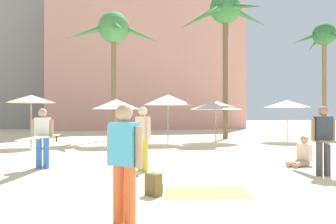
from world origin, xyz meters
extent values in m
plane|color=beige|center=(0.00, 0.00, 0.00)|extent=(120.00, 120.00, 0.00)
cube|color=#DB9989|center=(2.72, 30.95, 6.09)|extent=(18.44, 9.00, 12.19)
cylinder|color=brown|center=(5.10, 14.93, 3.90)|extent=(0.31, 0.31, 7.79)
sphere|color=#387A3D|center=(5.10, 14.93, 7.79)|extent=(1.83, 1.83, 1.83)
cone|color=#387A3D|center=(6.75, 15.18, 7.40)|extent=(2.57, 0.78, 1.16)
cone|color=#387A3D|center=(5.83, 16.36, 7.24)|extent=(1.47, 2.38, 1.47)
cone|color=#387A3D|center=(3.67, 15.67, 7.27)|extent=(2.38, 1.50, 1.42)
cone|color=#387A3D|center=(3.98, 13.75, 7.29)|extent=(2.01, 2.08, 1.37)
cone|color=#387A3D|center=(5.66, 13.34, 7.47)|extent=(1.22, 2.55, 1.03)
cylinder|color=brown|center=(-1.44, 15.47, 3.21)|extent=(0.30, 0.30, 6.42)
sphere|color=#428447|center=(-1.44, 15.47, 6.42)|extent=(1.75, 1.75, 1.75)
cone|color=#428447|center=(0.07, 15.18, 5.99)|extent=(2.37, 0.82, 1.22)
cone|color=#428447|center=(-1.13, 17.02, 6.12)|extent=(0.84, 2.42, 0.96)
cone|color=#428447|center=(-2.98, 15.30, 6.00)|extent=(2.38, 0.64, 1.20)
cone|color=#428447|center=(-1.32, 13.90, 6.07)|extent=(0.57, 2.40, 1.06)
cylinder|color=brown|center=(12.56, 15.88, 3.41)|extent=(0.29, 0.29, 6.82)
sphere|color=#2D6B33|center=(12.56, 15.88, 6.82)|extent=(1.51, 1.51, 1.51)
cone|color=#2D6B33|center=(12.70, 17.12, 6.42)|extent=(0.54, 1.90, 1.10)
cone|color=#2D6B33|center=(11.31, 16.11, 6.50)|extent=(1.93, 0.67, 0.96)
cylinder|color=gray|center=(1.04, 12.48, 1.24)|extent=(0.06, 0.06, 2.47)
cone|color=beige|center=(1.04, 12.48, 2.21)|extent=(2.46, 2.46, 0.52)
cylinder|color=gray|center=(7.57, 12.28, 1.12)|extent=(0.06, 0.06, 2.23)
cone|color=white|center=(7.57, 12.28, 2.04)|extent=(2.44, 2.44, 0.39)
cylinder|color=gray|center=(-5.36, 12.04, 1.18)|extent=(0.06, 0.06, 2.36)
cone|color=beige|center=(-5.36, 12.04, 2.18)|extent=(2.13, 2.13, 0.35)
cylinder|color=gray|center=(3.64, 12.64, 1.09)|extent=(0.06, 0.06, 2.17)
cone|color=beige|center=(3.64, 12.64, 1.95)|extent=(2.78, 2.78, 0.45)
cylinder|color=gray|center=(-1.59, 11.85, 1.10)|extent=(0.06, 0.06, 2.19)
cone|color=beige|center=(-1.59, 11.85, 1.96)|extent=(2.26, 2.26, 0.47)
cube|color=#F4CC4C|center=(-0.60, 1.85, 0.01)|extent=(1.81, 1.38, 0.01)
cube|color=brown|center=(-1.67, 1.83, 0.21)|extent=(0.31, 0.35, 0.42)
cube|color=brown|center=(-1.57, 1.89, 0.13)|extent=(0.16, 0.21, 0.18)
cylinder|color=blue|center=(-4.00, 5.64, 0.43)|extent=(0.18, 0.18, 0.87)
cylinder|color=blue|center=(-4.20, 5.67, 0.43)|extent=(0.18, 0.18, 0.87)
cube|color=white|center=(-4.10, 5.65, 1.15)|extent=(0.43, 0.28, 0.56)
sphere|color=tan|center=(-4.10, 5.65, 1.56)|extent=(0.27, 0.27, 0.24)
cylinder|color=tan|center=(-3.85, 5.62, 1.11)|extent=(0.11, 0.11, 0.53)
cylinder|color=tan|center=(-4.35, 5.69, 1.11)|extent=(0.11, 0.11, 0.53)
ellipsoid|color=beige|center=(-4.10, 5.35, 0.90)|extent=(1.08, 3.04, 0.10)
ellipsoid|color=#B59239|center=(-4.10, 5.35, 0.90)|extent=(1.10, 3.05, 0.07)
cube|color=black|center=(-3.80, 6.53, 0.76)|extent=(0.04, 0.10, 0.18)
cylinder|color=#3D3D42|center=(2.70, 2.95, 0.45)|extent=(0.19, 0.19, 0.89)
cylinder|color=#3D3D42|center=(2.89, 2.91, 0.45)|extent=(0.19, 0.19, 0.89)
cube|color=#333842|center=(2.80, 2.93, 1.18)|extent=(0.43, 0.29, 0.58)
sphere|color=#936B51|center=(2.80, 2.93, 1.61)|extent=(0.28, 0.28, 0.24)
cylinder|color=#936B51|center=(2.55, 2.98, 1.14)|extent=(0.12, 0.12, 0.55)
cylinder|color=#936B51|center=(3.04, 2.89, 1.14)|extent=(0.12, 0.12, 0.55)
ellipsoid|color=beige|center=(2.80, 3.23, 0.90)|extent=(0.70, 2.74, 0.27)
ellipsoid|color=#9C7616|center=(2.80, 3.23, 0.90)|extent=(0.73, 2.75, 0.25)
cylinder|color=gold|center=(-1.49, 4.66, 0.42)|extent=(0.21, 0.21, 0.85)
cylinder|color=gold|center=(-1.40, 4.48, 0.42)|extent=(0.21, 0.21, 0.85)
cube|color=beige|center=(-1.45, 4.57, 1.15)|extent=(0.38, 0.46, 0.61)
sphere|color=beige|center=(-1.45, 4.57, 1.60)|extent=(0.32, 0.32, 0.24)
cylinder|color=beige|center=(-1.56, 4.79, 1.12)|extent=(0.13, 0.13, 0.58)
cylinder|color=beige|center=(-1.33, 4.35, 1.12)|extent=(0.13, 0.13, 0.58)
cylinder|color=tan|center=(3.12, 4.34, 0.08)|extent=(0.74, 0.50, 0.16)
cylinder|color=tan|center=(3.03, 4.52, 0.08)|extent=(0.74, 0.50, 0.16)
cube|color=beige|center=(3.41, 4.61, 0.37)|extent=(0.38, 0.46, 0.51)
sphere|color=tan|center=(3.41, 4.61, 0.77)|extent=(0.32, 0.32, 0.24)
cylinder|color=orange|center=(-2.44, 0.32, 0.41)|extent=(0.23, 0.23, 0.83)
cylinder|color=orange|center=(-2.30, 0.18, 0.41)|extent=(0.23, 0.23, 0.83)
cube|color=#4CB2DB|center=(-2.37, 0.25, 1.12)|extent=(0.44, 0.44, 0.60)
sphere|color=tan|center=(-2.37, 0.25, 1.56)|extent=(0.34, 0.34, 0.24)
cylinder|color=tan|center=(-2.55, 0.43, 1.09)|extent=(0.14, 0.14, 0.57)
cylinder|color=tan|center=(-2.19, 0.08, 1.09)|extent=(0.14, 0.14, 0.57)
camera|label=1|loc=(-2.86, -4.64, 1.56)|focal=37.48mm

